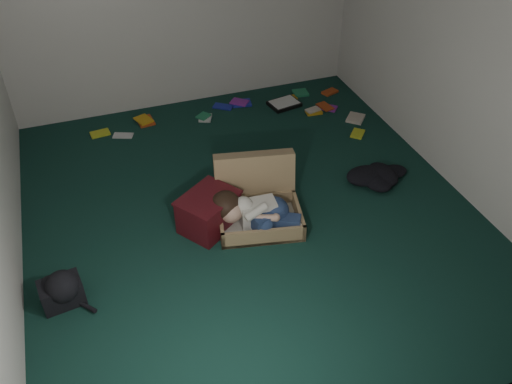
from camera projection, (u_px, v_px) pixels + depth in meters
floor at (251, 212)px, 5.01m from camera, size 4.50×4.50×0.00m
wall_front at (407, 295)px, 2.54m from camera, size 4.50×0.00×4.50m
wall_right at (466, 49)px, 4.73m from camera, size 0.00×4.50×4.50m
suitcase at (257, 201)px, 4.87m from camera, size 0.86×0.85×0.54m
person at (255, 211)px, 4.70m from camera, size 0.76×0.50×0.33m
maroon_bin at (209, 212)px, 4.74m from camera, size 0.63×0.60×0.34m
backpack at (62, 292)px, 4.10m from camera, size 0.43×0.36×0.23m
clothing_pile at (381, 175)px, 5.34m from camera, size 0.54×0.48×0.15m
paper_tray at (284, 104)px, 6.55m from camera, size 0.40×0.33×0.05m
book_scatter at (257, 113)px, 6.41m from camera, size 3.05×1.32×0.02m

